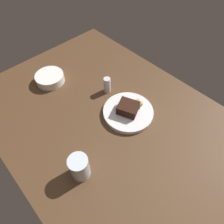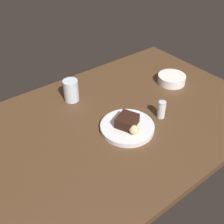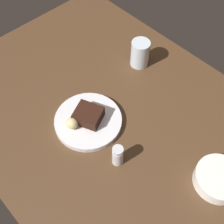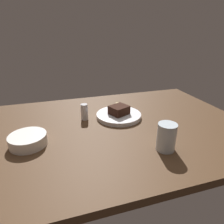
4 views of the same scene
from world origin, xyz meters
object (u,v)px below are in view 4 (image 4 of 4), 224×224
(bread_roll, at_px, (118,106))
(salt_shaker, at_px, (84,112))
(dessert_plate, at_px, (119,115))
(chocolate_cake_slice, at_px, (119,110))
(water_glass, at_px, (166,137))
(side_bowl, at_px, (28,140))

(bread_roll, xyz_separation_m, salt_shaker, (-0.18, -0.03, -0.00))
(dessert_plate, xyz_separation_m, chocolate_cake_slice, (-0.00, -0.00, 0.03))
(dessert_plate, height_order, water_glass, water_glass)
(salt_shaker, xyz_separation_m, water_glass, (0.23, -0.34, 0.01))
(water_glass, bearing_deg, salt_shaker, 124.59)
(chocolate_cake_slice, distance_m, side_bowl, 0.43)
(dessert_plate, bearing_deg, salt_shaker, 170.74)
(salt_shaker, relative_size, water_glass, 0.76)
(salt_shaker, bearing_deg, chocolate_cake_slice, -10.27)
(water_glass, height_order, side_bowl, water_glass)
(chocolate_cake_slice, distance_m, bread_roll, 0.06)
(bread_roll, height_order, salt_shaker, salt_shaker)
(dessert_plate, relative_size, side_bowl, 1.58)
(dessert_plate, bearing_deg, water_glass, -77.33)
(water_glass, distance_m, side_bowl, 0.51)
(dessert_plate, xyz_separation_m, water_glass, (0.07, -0.31, 0.04))
(dessert_plate, distance_m, salt_shaker, 0.17)
(bread_roll, relative_size, water_glass, 0.37)
(water_glass, bearing_deg, bread_roll, 99.05)
(dessert_plate, distance_m, side_bowl, 0.43)
(bread_roll, bearing_deg, water_glass, -80.95)
(chocolate_cake_slice, xyz_separation_m, salt_shaker, (-0.16, 0.03, -0.00))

